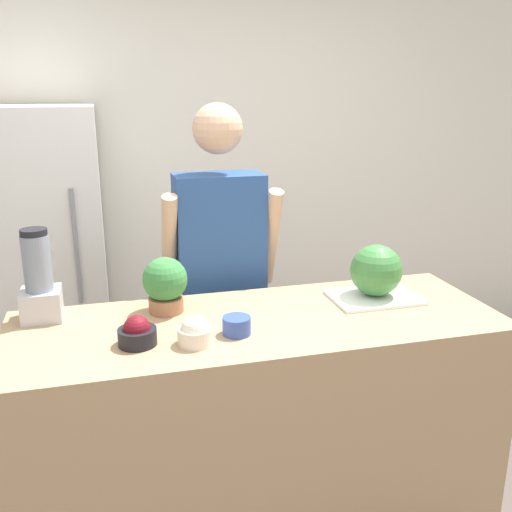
# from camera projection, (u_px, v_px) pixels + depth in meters

# --- Properties ---
(wall_back) EXTENTS (8.00, 0.06, 2.60)m
(wall_back) POSITION_uv_depth(u_px,v_px,m) (190.00, 173.00, 3.68)
(wall_back) COLOR white
(wall_back) RESTS_ON ground_plane
(counter_island) EXTENTS (1.93, 0.69, 0.96)m
(counter_island) POSITION_uv_depth(u_px,v_px,m) (258.00, 426.00, 2.37)
(counter_island) COLOR tan
(counter_island) RESTS_ON ground_plane
(refrigerator) EXTENTS (0.69, 0.68, 1.74)m
(refrigerator) POSITION_uv_depth(u_px,v_px,m) (43.00, 264.00, 3.23)
(refrigerator) COLOR white
(refrigerator) RESTS_ON ground_plane
(person) EXTENTS (0.55, 0.27, 1.77)m
(person) POSITION_uv_depth(u_px,v_px,m) (220.00, 284.00, 2.76)
(person) COLOR #4C608C
(person) RESTS_ON ground_plane
(cutting_board) EXTENTS (0.37, 0.26, 0.01)m
(cutting_board) POSITION_uv_depth(u_px,v_px,m) (374.00, 297.00, 2.45)
(cutting_board) COLOR white
(cutting_board) RESTS_ON counter_island
(watermelon) EXTENTS (0.22, 0.22, 0.22)m
(watermelon) POSITION_uv_depth(u_px,v_px,m) (376.00, 270.00, 2.43)
(watermelon) COLOR #3D7F3D
(watermelon) RESTS_ON cutting_board
(bowl_cherries) EXTENTS (0.14, 0.14, 0.11)m
(bowl_cherries) POSITION_uv_depth(u_px,v_px,m) (137.00, 333.00, 2.00)
(bowl_cherries) COLOR black
(bowl_cherries) RESTS_ON counter_island
(bowl_cream) EXTENTS (0.12, 0.12, 0.11)m
(bowl_cream) POSITION_uv_depth(u_px,v_px,m) (195.00, 332.00, 2.00)
(bowl_cream) COLOR beige
(bowl_cream) RESTS_ON counter_island
(bowl_small_blue) EXTENTS (0.10, 0.10, 0.07)m
(bowl_small_blue) POSITION_uv_depth(u_px,v_px,m) (237.00, 326.00, 2.09)
(bowl_small_blue) COLOR #334C9E
(bowl_small_blue) RESTS_ON counter_island
(blender) EXTENTS (0.15, 0.15, 0.36)m
(blender) POSITION_uv_depth(u_px,v_px,m) (39.00, 283.00, 2.20)
(blender) COLOR #B7B7BC
(blender) RESTS_ON counter_island
(potted_plant) EXTENTS (0.18, 0.18, 0.23)m
(potted_plant) POSITION_uv_depth(u_px,v_px,m) (165.00, 284.00, 2.28)
(potted_plant) COLOR #996647
(potted_plant) RESTS_ON counter_island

